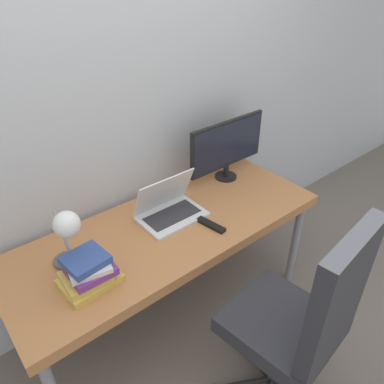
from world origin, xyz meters
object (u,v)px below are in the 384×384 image
laptop (169,208)px  monitor (227,146)px  desk_lamp (67,231)px  office_chair (303,318)px  book_stack (88,272)px

laptop → monitor: size_ratio=0.62×
desk_lamp → office_chair: bearing=-48.2°
laptop → office_chair: (0.08, -0.87, -0.15)m
monitor → desk_lamp: bearing=-169.5°
office_chair → book_stack: bearing=134.0°
laptop → monitor: bearing=11.6°
monitor → book_stack: size_ratio=2.23×
book_stack → desk_lamp: bearing=106.6°
book_stack → laptop: bearing=17.8°
laptop → book_stack: 0.61m
office_chair → laptop: bearing=95.4°
desk_lamp → office_chair: office_chair is taller
monitor → laptop: bearing=-168.4°
laptop → monitor: monitor is taller
laptop → book_stack: (-0.58, -0.19, 0.02)m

